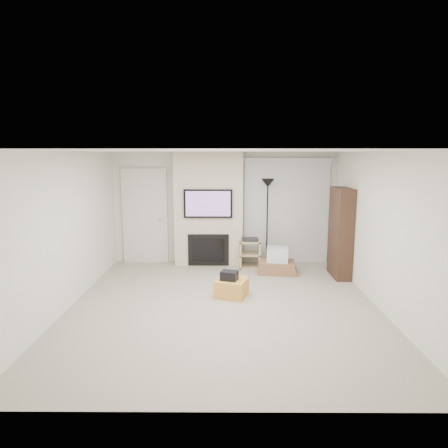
{
  "coord_description": "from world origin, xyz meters",
  "views": [
    {
      "loc": [
        0.04,
        -6.22,
        2.46
      ],
      "look_at": [
        0.0,
        1.2,
        1.15
      ],
      "focal_mm": 32.0,
      "sensor_mm": 36.0,
      "label": 1
    }
  ],
  "objects_px": {
    "floor_lamp": "(268,198)",
    "av_stand": "(250,252)",
    "ottoman": "(232,288)",
    "box_stack": "(277,263)",
    "bookshelf": "(341,233)"
  },
  "relations": [
    {
      "from": "box_stack",
      "to": "floor_lamp",
      "type": "bearing_deg",
      "value": 107.94
    },
    {
      "from": "floor_lamp",
      "to": "box_stack",
      "type": "relative_size",
      "value": 2.24
    },
    {
      "from": "floor_lamp",
      "to": "av_stand",
      "type": "bearing_deg",
      "value": -157.05
    },
    {
      "from": "floor_lamp",
      "to": "box_stack",
      "type": "xyz_separation_m",
      "value": [
        0.17,
        -0.53,
        -1.32
      ]
    },
    {
      "from": "ottoman",
      "to": "floor_lamp",
      "type": "relative_size",
      "value": 0.26
    },
    {
      "from": "av_stand",
      "to": "box_stack",
      "type": "bearing_deg",
      "value": -33.13
    },
    {
      "from": "ottoman",
      "to": "av_stand",
      "type": "distance_m",
      "value": 1.84
    },
    {
      "from": "floor_lamp",
      "to": "av_stand",
      "type": "distance_m",
      "value": 1.25
    },
    {
      "from": "bookshelf",
      "to": "ottoman",
      "type": "bearing_deg",
      "value": -151.94
    },
    {
      "from": "box_stack",
      "to": "bookshelf",
      "type": "relative_size",
      "value": 0.48
    },
    {
      "from": "bookshelf",
      "to": "floor_lamp",
      "type": "bearing_deg",
      "value": 151.24
    },
    {
      "from": "ottoman",
      "to": "box_stack",
      "type": "relative_size",
      "value": 0.58
    },
    {
      "from": "av_stand",
      "to": "bookshelf",
      "type": "bearing_deg",
      "value": -18.68
    },
    {
      "from": "av_stand",
      "to": "bookshelf",
      "type": "height_order",
      "value": "bookshelf"
    },
    {
      "from": "av_stand",
      "to": "bookshelf",
      "type": "xyz_separation_m",
      "value": [
        1.79,
        -0.6,
        0.55
      ]
    }
  ]
}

